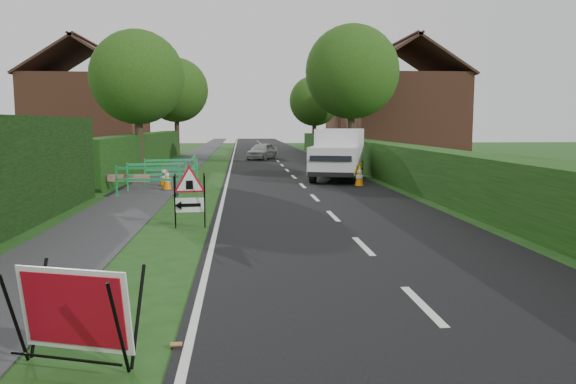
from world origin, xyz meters
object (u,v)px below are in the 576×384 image
triangle_sign (188,192)px  red_rect_sign (74,312)px  works_van (338,153)px  hatchback_car (262,151)px

triangle_sign → red_rect_sign: bearing=-97.9°
triangle_sign → works_van: 11.87m
works_van → hatchback_car: works_van is taller
red_rect_sign → hatchback_car: hatchback_car is taller
red_rect_sign → works_van: works_van is taller
red_rect_sign → hatchback_car: (2.96, 31.57, -0.01)m
hatchback_car → triangle_sign: bearing=-73.4°
works_van → red_rect_sign: bearing=-90.9°
red_rect_sign → triangle_sign: (0.40, 7.14, 0.27)m
triangle_sign → works_van: bearing=59.4°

